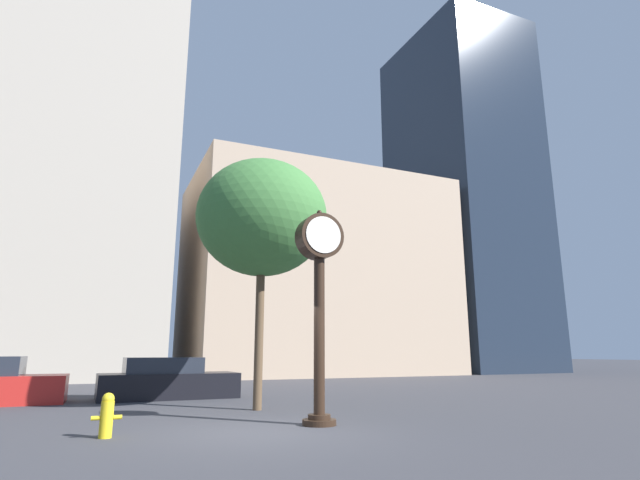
{
  "coord_description": "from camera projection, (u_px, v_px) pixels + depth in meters",
  "views": [
    {
      "loc": [
        -3.08,
        -9.84,
        1.5
      ],
      "look_at": [
        5.97,
        10.8,
        6.59
      ],
      "focal_mm": 28.0,
      "sensor_mm": 36.0,
      "label": 1
    }
  ],
  "objects": [
    {
      "name": "bare_tree",
      "position": [
        262.0,
        218.0,
        14.45
      ],
      "size": [
        3.77,
        3.77,
        7.01
      ],
      "color": "brown",
      "rests_on": "ground_plane"
    },
    {
      "name": "street_clock",
      "position": [
        319.0,
        278.0,
        11.22
      ],
      "size": [
        1.04,
        0.73,
        4.73
      ],
      "color": "black",
      "rests_on": "ground_plane"
    },
    {
      "name": "car_black",
      "position": [
        167.0,
        381.0,
        16.72
      ],
      "size": [
        4.52,
        1.93,
        1.34
      ],
      "rotation": [
        0.0,
        0.0,
        0.03
      ],
      "color": "black",
      "rests_on": "ground_plane"
    },
    {
      "name": "building_glass_modern",
      "position": [
        461.0,
        197.0,
        44.42
      ],
      "size": [
        8.82,
        12.0,
        30.04
      ],
      "color": "#1E2838",
      "rests_on": "ground_plane"
    },
    {
      "name": "building_storefront_row",
      "position": [
        314.0,
        277.0,
        37.06
      ],
      "size": [
        18.13,
        12.0,
        13.93
      ],
      "color": "tan",
      "rests_on": "ground_plane"
    },
    {
      "name": "fire_hydrant_near",
      "position": [
        107.0,
        415.0,
        9.03
      ],
      "size": [
        0.52,
        0.23,
        0.78
      ],
      "color": "yellow",
      "rests_on": "ground_plane"
    },
    {
      "name": "ground_plane",
      "position": [
        262.0,
        432.0,
        9.67
      ],
      "size": [
        200.0,
        200.0,
        0.0
      ],
      "primitive_type": "plane",
      "color": "#38383D"
    },
    {
      "name": "building_tall_tower",
      "position": [
        59.0,
        94.0,
        32.38
      ],
      "size": [
        14.41,
        12.0,
        35.77
      ],
      "color": "#ADA393",
      "rests_on": "ground_plane"
    }
  ]
}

